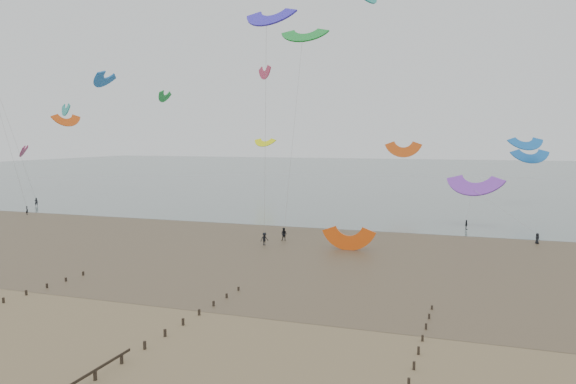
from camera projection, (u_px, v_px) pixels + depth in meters
The scene contains 6 objects.
ground at pixel (128, 326), 43.64m from camera, with size 500.00×500.00×0.00m, color brown.
sea_and_shore at pixel (252, 244), 77.32m from camera, with size 500.00×665.00×0.03m.
kitesurfer_lead at pixel (27, 210), 106.13m from camera, with size 0.60×0.40×1.66m, color black.
kitesurfers at pixel (421, 234), 80.26m from camera, with size 138.20×25.66×1.84m.
grounded_kite at pixel (348, 250), 72.91m from camera, with size 5.79×3.03×4.41m, color #F6540F, non-canonical shape.
kites_airborne at pixel (324, 108), 133.14m from camera, with size 246.71×125.07×40.87m.
Camera 1 is at (25.67, -35.99, 14.61)m, focal length 35.00 mm.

